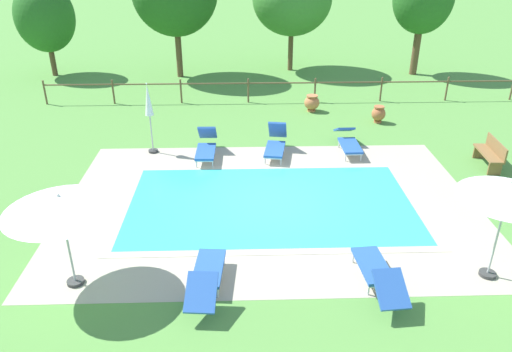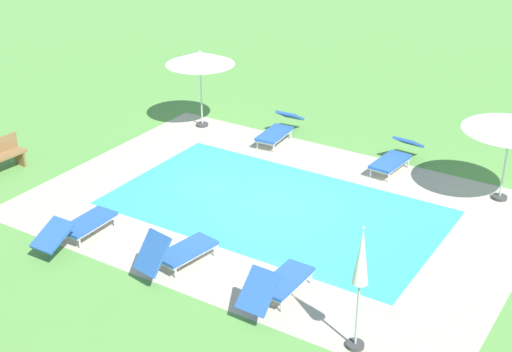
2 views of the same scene
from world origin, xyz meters
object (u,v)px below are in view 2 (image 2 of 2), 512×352
Objects in this scene: sun_lounger_north_near_steps at (278,284)px; patio_umbrella_closed_row_mid_west at (361,267)px; sun_lounger_north_mid at (279,129)px; patio_umbrella_open_by_bench at (511,124)px; sun_lounger_south_near_corner at (177,251)px; patio_umbrella_open_foreground at (200,58)px; sun_lounger_north_end at (396,156)px; sun_lounger_north_far at (78,226)px.

sun_lounger_north_near_steps is 0.81× the size of patio_umbrella_closed_row_mid_west.
patio_umbrella_closed_row_mid_west reaches higher than sun_lounger_north_mid.
sun_lounger_south_near_corner is at bearing 54.43° from patio_umbrella_open_by_bench.
sun_lounger_north_mid is 3.07m from patio_umbrella_open_foreground.
sun_lounger_north_end is 7.10m from sun_lounger_south_near_corner.
patio_umbrella_open_by_bench is (-2.82, 0.27, 1.59)m from sun_lounger_north_end.
patio_umbrella_open_by_bench is (-2.41, -6.46, 1.56)m from sun_lounger_north_near_steps.
sun_lounger_north_mid is at bearing -51.22° from patio_umbrella_closed_row_mid_west.
sun_lounger_north_end is (0.41, -6.74, -0.03)m from sun_lounger_north_near_steps.
sun_lounger_north_mid is at bearing -96.55° from sun_lounger_north_far.
sun_lounger_north_far is at bearing 58.40° from sun_lounger_north_end.
patio_umbrella_open_by_bench is (-7.19, -6.84, 1.60)m from sun_lounger_north_far.
sun_lounger_south_near_corner is (1.89, 6.85, 0.04)m from sun_lounger_north_end.
sun_lounger_north_end is 0.94× the size of patio_umbrella_open_by_bench.
sun_lounger_south_near_corner is (-1.67, 6.87, 0.04)m from sun_lounger_north_mid.
sun_lounger_north_mid is (3.97, -6.76, -0.03)m from sun_lounger_north_near_steps.
sun_lounger_south_near_corner reaches higher than sun_lounger_north_mid.
patio_umbrella_open_foreground is (6.07, 0.26, 1.73)m from sun_lounger_north_end.
sun_lounger_north_end is at bearing -72.68° from patio_umbrella_closed_row_mid_west.
patio_umbrella_open_by_bench is (-8.88, 0.02, -0.14)m from patio_umbrella_open_foreground.
sun_lounger_north_near_steps is 0.92× the size of sun_lounger_north_end.
sun_lounger_north_far is at bearing 6.03° from sun_lounger_south_near_corner.
patio_umbrella_open_by_bench reaches higher than sun_lounger_north_end.
sun_lounger_north_far is 1.09× the size of sun_lounger_south_near_corner.
patio_umbrella_closed_row_mid_west reaches higher than patio_umbrella_open_foreground.
sun_lounger_north_mid is 7.07m from sun_lounger_south_near_corner.
patio_umbrella_closed_row_mid_west is (-2.24, 7.20, 1.29)m from sun_lounger_north_end.
patio_umbrella_open_by_bench is (-4.70, -6.58, 1.55)m from sun_lounger_south_near_corner.
patio_umbrella_open_foreground is 10.84m from patio_umbrella_closed_row_mid_west.
sun_lounger_north_mid is at bearing -2.63° from patio_umbrella_open_by_bench.
sun_lounger_north_far is 0.87× the size of patio_umbrella_closed_row_mid_west.
patio_umbrella_closed_row_mid_west is at bearing 179.26° from sun_lounger_north_far.
sun_lounger_north_far is 6.74m from patio_umbrella_closed_row_mid_west.
sun_lounger_north_near_steps is 2.30m from sun_lounger_south_near_corner.
sun_lounger_north_mid is 0.94× the size of patio_umbrella_open_by_bench.
sun_lounger_south_near_corner is (2.30, 0.11, 0.01)m from sun_lounger_north_near_steps.
sun_lounger_north_far is at bearing 4.49° from sun_lounger_north_near_steps.
sun_lounger_north_end is 1.10× the size of sun_lounger_south_near_corner.
sun_lounger_north_near_steps is at bearing -14.12° from patio_umbrella_closed_row_mid_west.
patio_umbrella_open_foreground is (2.51, 0.28, 1.73)m from sun_lounger_north_mid.
patio_umbrella_closed_row_mid_west is at bearing 85.28° from patio_umbrella_open_by_bench.
sun_lounger_south_near_corner is at bearing 122.39° from patio_umbrella_open_foreground.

